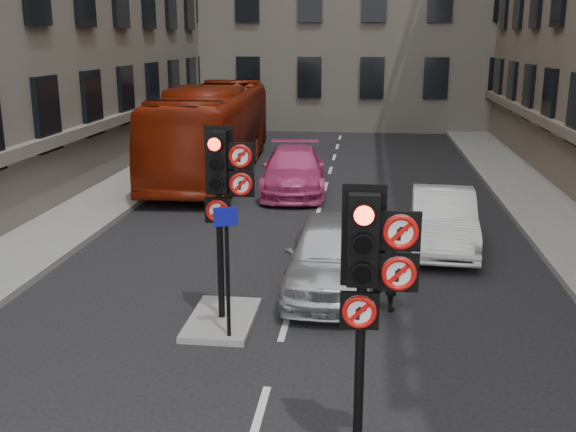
% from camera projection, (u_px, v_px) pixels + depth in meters
% --- Properties ---
extents(pavement_left, '(3.00, 50.00, 0.16)m').
position_uv_depth(pavement_left, '(74.00, 214.00, 20.06)').
color(pavement_left, gray).
rests_on(pavement_left, ground).
extents(centre_island, '(1.20, 2.00, 0.12)m').
position_uv_depth(centre_island, '(222.00, 319.00, 12.67)').
color(centre_island, gray).
rests_on(centre_island, ground).
extents(signal_near, '(0.91, 0.40, 3.58)m').
position_uv_depth(signal_near, '(370.00, 270.00, 7.87)').
color(signal_near, black).
rests_on(signal_near, ground).
extents(signal_far, '(0.91, 0.40, 3.58)m').
position_uv_depth(signal_far, '(223.00, 182.00, 11.97)').
color(signal_far, black).
rests_on(signal_far, centre_island).
extents(car_silver, '(1.84, 4.53, 1.54)m').
position_uv_depth(car_silver, '(331.00, 254.00, 14.19)').
color(car_silver, '#A8ACB0').
rests_on(car_silver, ground).
extents(car_white, '(1.78, 4.50, 1.46)m').
position_uv_depth(car_white, '(443.00, 219.00, 17.03)').
color(car_white, white).
rests_on(car_white, ground).
extents(car_pink, '(2.53, 5.35, 1.51)m').
position_uv_depth(car_pink, '(294.00, 170.00, 23.06)').
color(car_pink, '#CA3B7C').
rests_on(car_pink, ground).
extents(bus_red, '(3.37, 12.31, 3.40)m').
position_uv_depth(bus_red, '(213.00, 130.00, 25.91)').
color(bus_red, maroon).
rests_on(bus_red, ground).
extents(motorcycle, '(0.65, 1.56, 0.91)m').
position_uv_depth(motorcycle, '(339.00, 248.00, 15.63)').
color(motorcycle, black).
rests_on(motorcycle, ground).
extents(motorcyclist, '(0.80, 0.66, 1.88)m').
position_uv_depth(motorcyclist, '(384.00, 264.00, 13.06)').
color(motorcyclist, black).
rests_on(motorcyclist, ground).
extents(info_sign, '(0.40, 0.18, 2.35)m').
position_uv_depth(info_sign, '(227.00, 254.00, 11.44)').
color(info_sign, black).
rests_on(info_sign, centre_island).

